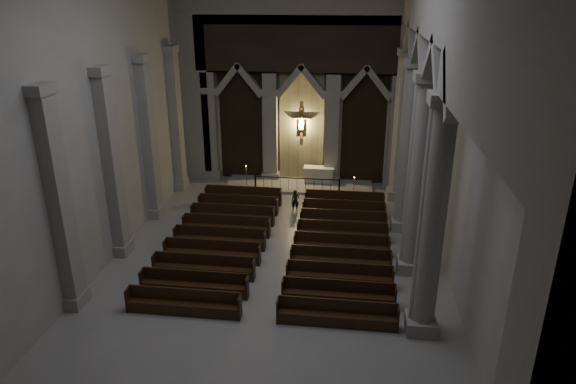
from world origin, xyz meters
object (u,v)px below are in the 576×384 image
object	(u,v)px
worshipper	(295,201)
candle_stand_left	(246,183)
altar	(319,174)
candle_stand_right	(354,194)
pews	(280,244)
altar_rail	(297,183)

from	to	relation	value
worshipper	candle_stand_left	bearing A→B (deg)	128.93
altar	candle_stand_right	bearing A→B (deg)	-46.84
candle_stand_right	altar	bearing A→B (deg)	133.16
candle_stand_left	pews	distance (m)	7.68
altar_rail	pews	bearing A→B (deg)	-90.00
altar	worshipper	size ratio (longest dim) A/B	1.58
altar	pews	world-z (taller)	altar
altar	altar_rail	xyz separation A→B (m)	(-1.12, -1.63, 0.02)
candle_stand_left	worshipper	size ratio (longest dim) A/B	1.32
altar_rail	candle_stand_right	bearing A→B (deg)	-10.15
candle_stand_left	worshipper	distance (m)	4.09
altar_rail	pews	distance (m)	6.95
altar	pews	distance (m)	8.65
altar	pews	size ratio (longest dim) A/B	0.17
altar	worshipper	bearing A→B (deg)	-102.81
candle_stand_left	altar	bearing A→B (deg)	19.99
pews	candle_stand_left	bearing A→B (deg)	112.46
altar	altar_rail	size ratio (longest dim) A/B	0.37
candle_stand_left	worshipper	world-z (taller)	candle_stand_left
pews	worshipper	bearing A→B (deg)	87.64
candle_stand_left	worshipper	bearing A→B (deg)	-40.25
candle_stand_right	worshipper	distance (m)	3.56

